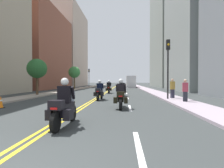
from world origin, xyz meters
TOP-DOWN VIEW (x-y plane):
  - ground_plane at (0.00, 48.00)m, footprint 264.00×264.00m
  - sidewalk_left at (-6.54, 48.00)m, footprint 2.04×144.00m
  - sidewalk_right at (6.54, 48.00)m, footprint 2.04×144.00m
  - centreline_yellow_inner at (-0.12, 48.00)m, footprint 0.12×132.00m
  - centreline_yellow_outer at (0.12, 48.00)m, footprint 0.12×132.00m
  - lane_dashes_white at (2.76, 29.00)m, footprint 0.14×56.40m
  - building_left_1 at (-15.33, 33.38)m, footprint 9.18×17.38m
  - building_right_1 at (13.79, 28.30)m, footprint 6.09×14.42m
  - building_left_2 at (-14.58, 52.66)m, footprint 7.67×18.81m
  - building_right_2 at (15.54, 46.58)m, footprint 9.61×19.03m
  - motorcycle_0 at (0.44, 3.65)m, footprint 0.78×2.14m
  - motorcycle_1 at (2.25, 7.79)m, footprint 0.76×2.10m
  - motorcycle_2 at (0.45, 12.17)m, footprint 0.78×2.20m
  - motorcycle_3 at (2.25, 16.20)m, footprint 0.78×2.14m
  - motorcycle_4 at (0.53, 20.17)m, footprint 0.77×2.10m
  - traffic_cone_0 at (-4.51, 7.46)m, footprint 0.32×0.32m
  - traffic_light_near at (5.92, 12.32)m, footprint 0.28×0.38m
  - traffic_light_far at (-5.92, 39.89)m, footprint 0.28×0.38m
  - pedestrian_0 at (6.48, 13.06)m, footprint 0.42×0.36m
  - pedestrian_1 at (6.65, 10.48)m, footprint 0.39×0.28m
  - street_tree_0 at (-6.83, 30.54)m, footprint 2.17×2.17m
  - street_tree_1 at (-6.56, 15.76)m, footprint 2.02×2.02m
  - parked_truck at (4.12, 41.61)m, footprint 2.20×6.50m

SIDE VIEW (x-z plane):
  - ground_plane at x=0.00m, z-range 0.00..0.00m
  - centreline_yellow_inner at x=-0.12m, z-range 0.00..0.01m
  - centreline_yellow_outer at x=0.12m, z-range 0.00..0.01m
  - lane_dashes_white at x=2.76m, z-range 0.00..0.01m
  - sidewalk_left at x=-6.54m, z-range 0.00..0.12m
  - sidewalk_right at x=6.54m, z-range 0.00..0.12m
  - traffic_cone_0 at x=-4.51m, z-range 0.00..0.68m
  - motorcycle_1 at x=2.25m, z-range -0.17..1.48m
  - motorcycle_2 at x=0.45m, z-range -0.16..1.47m
  - motorcycle_0 at x=0.44m, z-range -0.16..1.47m
  - motorcycle_4 at x=0.53m, z-range -0.18..1.49m
  - motorcycle_3 at x=2.25m, z-range -0.14..1.48m
  - pedestrian_1 at x=6.65m, z-range 0.02..1.68m
  - pedestrian_0 at x=6.48m, z-range 0.03..1.76m
  - parked_truck at x=4.12m, z-range -0.13..2.67m
  - street_tree_1 at x=-6.56m, z-range 0.89..4.74m
  - traffic_light_far at x=-5.92m, z-range 0.87..5.35m
  - street_tree_0 at x=-6.83m, z-range 1.03..5.33m
  - traffic_light_near at x=5.92m, z-range 0.91..5.72m
  - building_left_1 at x=-15.33m, z-range 0.00..15.88m
  - building_left_2 at x=-14.58m, z-range 0.00..23.61m
  - building_right_1 at x=13.79m, z-range 0.00..24.79m
  - building_right_2 at x=15.54m, z-range 0.00..29.13m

